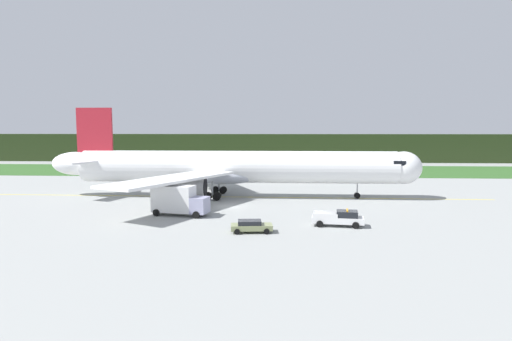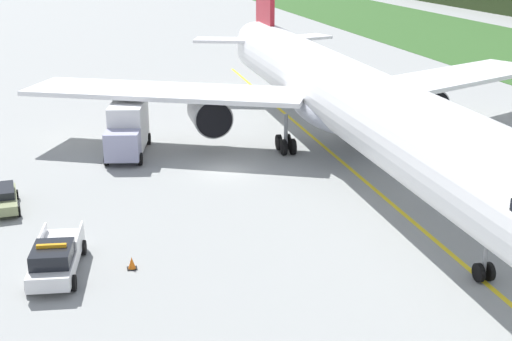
% 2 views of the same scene
% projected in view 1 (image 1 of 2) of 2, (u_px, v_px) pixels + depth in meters
% --- Properties ---
extents(ground, '(320.00, 320.00, 0.00)m').
position_uv_depth(ground, '(230.00, 207.00, 58.88)').
color(ground, gray).
extents(grass_verge, '(320.00, 30.87, 0.04)m').
position_uv_depth(grass_verge, '(253.00, 170.00, 110.71)').
color(grass_verge, '#2E5724').
rests_on(grass_verge, ground).
extents(distant_tree_line, '(288.00, 6.18, 9.22)m').
position_uv_depth(distant_tree_line, '(259.00, 148.00, 140.37)').
color(distant_tree_line, '#243317').
rests_on(distant_tree_line, ground).
extents(taxiway_centerline_main, '(80.05, 1.15, 0.01)m').
position_uv_depth(taxiway_centerline_main, '(237.00, 197.00, 67.37)').
color(taxiway_centerline_main, yellow).
rests_on(taxiway_centerline_main, ground).
extents(airliner, '(59.48, 45.40, 14.33)m').
position_uv_depth(airliner, '(232.00, 168.00, 66.95)').
color(airliner, white).
rests_on(airliner, ground).
extents(ops_pickup_truck, '(5.95, 2.79, 1.94)m').
position_uv_depth(ops_pickup_truck, '(340.00, 218.00, 47.04)').
color(ops_pickup_truck, silver).
rests_on(ops_pickup_truck, ground).
extents(catering_truck, '(7.46, 3.90, 3.95)m').
position_uv_depth(catering_truck, '(178.00, 200.00, 52.83)').
color(catering_truck, '#9797B6').
rests_on(catering_truck, ground).
extents(staff_car, '(4.53, 2.38, 1.30)m').
position_uv_depth(staff_car, '(251.00, 226.00, 44.24)').
color(staff_car, '#838C5D').
rests_on(staff_car, ground).
extents(apron_cone, '(0.48, 0.48, 0.61)m').
position_uv_depth(apron_cone, '(337.00, 217.00, 50.58)').
color(apron_cone, black).
rests_on(apron_cone, ground).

